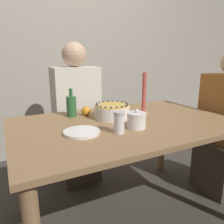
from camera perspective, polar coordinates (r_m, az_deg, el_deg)
ground_plane at (r=1.81m, az=3.10°, el=-25.26°), size 12.00×12.00×0.00m
wall_behind at (r=2.70m, az=-12.23°, el=17.16°), size 8.00×0.05×2.60m
dining_table at (r=1.49m, az=3.43°, el=-6.54°), size 1.45×0.93×0.73m
cake at (r=1.53m, az=0.00°, el=0.14°), size 0.25×0.25×0.11m
sugar_bowl at (r=1.33m, az=6.38°, el=-2.15°), size 0.12×0.12×0.12m
sugar_shaker at (r=1.23m, az=1.87°, el=-2.72°), size 0.06×0.06×0.13m
plate_stack at (r=1.25m, az=-7.95°, el=-5.23°), size 0.21×0.21×0.02m
candle at (r=1.59m, az=8.31°, el=3.57°), size 0.06×0.06×0.31m
bottle at (r=1.60m, az=-10.55°, el=1.60°), size 0.07×0.07×0.20m
orange_fruit_0 at (r=1.61m, az=-6.81°, el=0.25°), size 0.07×0.07×0.07m
person_man_blue_shirt at (r=2.04m, az=-9.17°, el=-2.78°), size 0.40×0.34×1.27m
person_woman_floral at (r=2.08m, az=27.25°, el=-4.94°), size 0.34×0.40×1.21m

